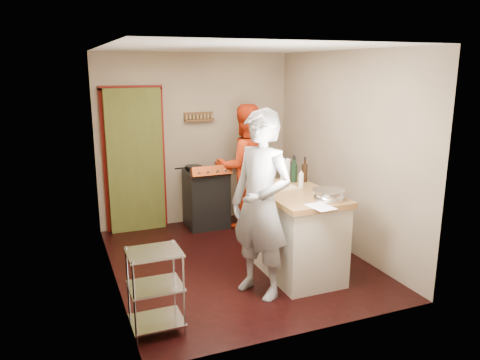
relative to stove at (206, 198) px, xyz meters
name	(u,v)px	position (x,y,z in m)	size (l,w,h in m)	color
floor	(238,261)	(-0.05, -1.42, -0.45)	(3.50, 3.50, 0.00)	black
back_wall	(154,153)	(-0.69, 0.36, 0.68)	(3.00, 0.44, 2.60)	tan
left_wall	(109,170)	(-1.55, -1.42, 0.85)	(0.04, 3.50, 2.60)	tan
right_wall	(343,152)	(1.45, -1.42, 0.85)	(0.04, 3.50, 2.60)	tan
ceiling	(237,47)	(-0.05, -1.42, 2.16)	(3.00, 3.50, 0.02)	white
stove	(206,198)	(0.00, 0.00, 0.00)	(0.60, 0.63, 1.00)	black
wire_shelving	(155,287)	(-1.33, -2.62, -0.01)	(0.48, 0.40, 0.80)	silver
island	(295,230)	(0.47, -1.95, 0.07)	(0.78, 1.45, 1.30)	#BBB49F
person_stripe	(261,205)	(-0.13, -2.30, 0.55)	(0.73, 0.48, 1.99)	#AFAFB4
person_red	(245,167)	(0.54, -0.22, 0.48)	(0.91, 0.71, 1.86)	red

